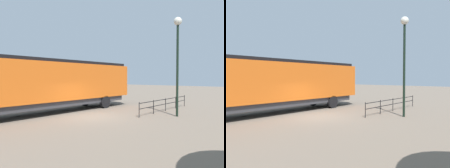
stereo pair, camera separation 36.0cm
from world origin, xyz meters
The scene contains 4 objects.
ground_plane centered at (0.00, 0.00, 0.00)m, with size 120.00×120.00×0.00m, color #756656.
locomotive centered at (-3.62, -1.25, 2.30)m, with size 2.96×17.24×4.08m.
lamp_post centered at (4.37, 3.99, 4.98)m, with size 0.56×0.56×6.91m.
platform_fence centered at (2.61, 5.73, 0.68)m, with size 0.05×7.76×1.04m.
Camera 2 is at (10.95, -9.98, 2.70)m, focal length 34.20 mm.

